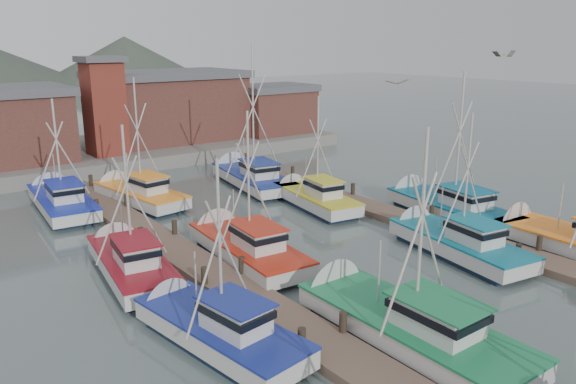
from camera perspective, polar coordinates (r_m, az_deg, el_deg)
ground at (r=27.32m, az=12.01°, el=-9.06°), size 260.00×260.00×0.00m
dock_left at (r=25.80m, az=-5.42°, el=-9.77°), size 2.30×46.00×1.50m
dock_right at (r=34.72m, az=14.54°, el=-3.54°), size 2.30×46.00×1.50m
quay at (r=57.25m, az=-17.25°, el=3.95°), size 44.00×16.00×1.20m
shed_center at (r=58.96m, az=-12.06°, el=8.63°), size 14.84×9.54×6.90m
shed_right at (r=62.10m, az=-1.52°, el=8.48°), size 8.48×6.36×5.20m
lookout_tower at (r=52.14m, az=-18.17°, el=8.36°), size 3.60×3.60×8.50m
boat_4 at (r=22.35m, az=11.16°, el=-12.80°), size 3.78×10.17×9.18m
boat_5 at (r=31.33m, az=16.31°, el=-4.82°), size 4.15×9.22×8.35m
boat_6 at (r=21.78m, az=-7.74°, el=-13.44°), size 3.58×8.51×7.86m
boat_7 at (r=33.66m, az=27.22°, el=-4.52°), size 4.33×10.16×10.63m
boat_8 at (r=29.51m, az=-4.57°, el=-5.48°), size 3.66×9.39×8.58m
boat_9 at (r=38.41m, az=2.47°, el=-0.53°), size 3.77×8.58×8.24m
boat_10 at (r=28.52m, az=-15.81°, el=-6.77°), size 3.84×8.91×8.13m
boat_11 at (r=37.80m, az=15.67°, el=-1.34°), size 4.79×10.34×10.22m
boat_12 at (r=40.72m, az=-15.14°, el=-0.14°), size 3.90×9.18×9.46m
boat_13 at (r=44.21m, az=-3.88°, el=1.57°), size 4.86×10.57×11.84m
boat_14 at (r=40.65m, az=-22.08°, el=-0.76°), size 3.78×9.75×8.34m
gull_near at (r=18.85m, az=21.09°, el=12.90°), size 1.54×0.66×0.24m
gull_far at (r=27.42m, az=11.05°, el=10.86°), size 1.54×0.61×0.24m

